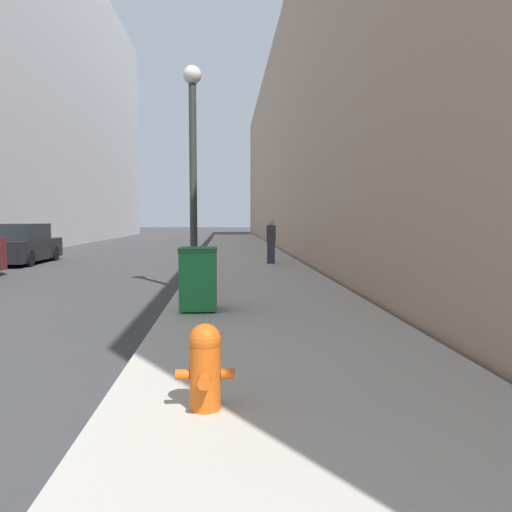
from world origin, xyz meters
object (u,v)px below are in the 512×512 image
lamppost (193,161)px  parked_sedan_near (21,245)px  fire_hydrant (205,365)px  trash_bin (198,278)px  pedestrian_on_sidewalk (271,241)px

lamppost → parked_sedan_near: (-7.35, 8.09, -2.44)m
lamppost → parked_sedan_near: lamppost is taller
fire_hydrant → lamppost: lamppost is taller
trash_bin → parked_sedan_near: size_ratio=0.25×
parked_sedan_near → lamppost: bearing=-47.8°
parked_sedan_near → pedestrian_on_sidewalk: size_ratio=2.86×
fire_hydrant → pedestrian_on_sidewalk: bearing=82.5°
fire_hydrant → trash_bin: trash_bin is taller
trash_bin → lamppost: bearing=94.9°
fire_hydrant → parked_sedan_near: bearing=116.2°
trash_bin → pedestrian_on_sidewalk: bearing=77.0°
fire_hydrant → lamppost: 8.48m
trash_bin → lamppost: (-0.29, 3.40, 2.44)m
parked_sedan_near → pedestrian_on_sidewalk: bearing=-13.1°
fire_hydrant → parked_sedan_near: (-7.95, 16.13, 0.18)m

